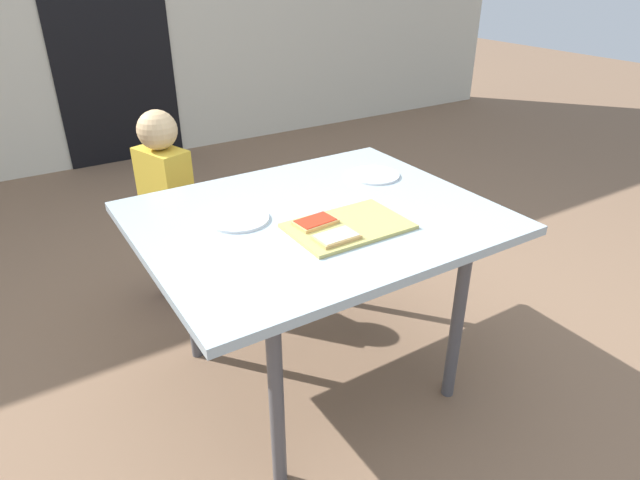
{
  "coord_description": "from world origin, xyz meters",
  "views": [
    {
      "loc": [
        -0.9,
        -1.46,
        1.51
      ],
      "look_at": [
        0.02,
        0.0,
        0.61
      ],
      "focal_mm": 30.65,
      "sensor_mm": 36.0,
      "label": 1
    }
  ],
  "objects_px": {
    "plate_white_right": "(374,175)",
    "child_left": "(167,198)",
    "plate_white_left": "(239,219)",
    "pizza_slice_far_left": "(315,222)",
    "cutting_board": "(348,226)",
    "pizza_slice_near_left": "(336,237)",
    "dining_table": "(316,230)"
  },
  "relations": [
    {
      "from": "plate_white_left",
      "to": "child_left",
      "type": "bearing_deg",
      "value": 92.42
    },
    {
      "from": "cutting_board",
      "to": "plate_white_right",
      "type": "relative_size",
      "value": 1.86
    },
    {
      "from": "cutting_board",
      "to": "plate_white_left",
      "type": "distance_m",
      "value": 0.37
    },
    {
      "from": "plate_white_right",
      "to": "cutting_board",
      "type": "bearing_deg",
      "value": -137.05
    },
    {
      "from": "plate_white_left",
      "to": "child_left",
      "type": "height_order",
      "value": "child_left"
    },
    {
      "from": "dining_table",
      "to": "plate_white_right",
      "type": "xyz_separation_m",
      "value": [
        0.39,
        0.18,
        0.07
      ]
    },
    {
      "from": "dining_table",
      "to": "pizza_slice_near_left",
      "type": "xyz_separation_m",
      "value": [
        -0.06,
        -0.21,
        0.08
      ]
    },
    {
      "from": "cutting_board",
      "to": "plate_white_left",
      "type": "relative_size",
      "value": 1.86
    },
    {
      "from": "pizza_slice_near_left",
      "to": "plate_white_left",
      "type": "distance_m",
      "value": 0.36
    },
    {
      "from": "cutting_board",
      "to": "pizza_slice_near_left",
      "type": "relative_size",
      "value": 2.78
    },
    {
      "from": "dining_table",
      "to": "child_left",
      "type": "xyz_separation_m",
      "value": [
        -0.28,
        0.83,
        -0.11
      ]
    },
    {
      "from": "plate_white_left",
      "to": "plate_white_right",
      "type": "height_order",
      "value": "same"
    },
    {
      "from": "pizza_slice_near_left",
      "to": "cutting_board",
      "type": "bearing_deg",
      "value": 35.78
    },
    {
      "from": "child_left",
      "to": "dining_table",
      "type": "bearing_deg",
      "value": -71.33
    },
    {
      "from": "dining_table",
      "to": "child_left",
      "type": "bearing_deg",
      "value": 108.67
    },
    {
      "from": "pizza_slice_near_left",
      "to": "plate_white_left",
      "type": "relative_size",
      "value": 0.67
    },
    {
      "from": "pizza_slice_near_left",
      "to": "child_left",
      "type": "height_order",
      "value": "child_left"
    },
    {
      "from": "dining_table",
      "to": "cutting_board",
      "type": "height_order",
      "value": "cutting_board"
    },
    {
      "from": "pizza_slice_far_left",
      "to": "child_left",
      "type": "xyz_separation_m",
      "value": [
        -0.22,
        0.92,
        -0.2
      ]
    },
    {
      "from": "pizza_slice_near_left",
      "to": "child_left",
      "type": "xyz_separation_m",
      "value": [
        -0.22,
        1.04,
        -0.2
      ]
    },
    {
      "from": "pizza_slice_far_left",
      "to": "plate_white_left",
      "type": "relative_size",
      "value": 0.69
    },
    {
      "from": "pizza_slice_far_left",
      "to": "plate_white_right",
      "type": "bearing_deg",
      "value": 31.22
    },
    {
      "from": "cutting_board",
      "to": "pizza_slice_near_left",
      "type": "distance_m",
      "value": 0.11
    },
    {
      "from": "pizza_slice_near_left",
      "to": "plate_white_left",
      "type": "xyz_separation_m",
      "value": [
        -0.19,
        0.31,
        -0.01
      ]
    },
    {
      "from": "dining_table",
      "to": "plate_white_right",
      "type": "relative_size",
      "value": 5.78
    },
    {
      "from": "pizza_slice_far_left",
      "to": "cutting_board",
      "type": "bearing_deg",
      "value": -34.69
    },
    {
      "from": "pizza_slice_far_left",
      "to": "plate_white_right",
      "type": "height_order",
      "value": "pizza_slice_far_left"
    },
    {
      "from": "plate_white_right",
      "to": "child_left",
      "type": "height_order",
      "value": "child_left"
    },
    {
      "from": "pizza_slice_far_left",
      "to": "plate_white_left",
      "type": "height_order",
      "value": "pizza_slice_far_left"
    },
    {
      "from": "dining_table",
      "to": "pizza_slice_near_left",
      "type": "distance_m",
      "value": 0.24
    },
    {
      "from": "pizza_slice_far_left",
      "to": "pizza_slice_near_left",
      "type": "distance_m",
      "value": 0.13
    },
    {
      "from": "cutting_board",
      "to": "plate_white_left",
      "type": "bearing_deg",
      "value": 139.0
    }
  ]
}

